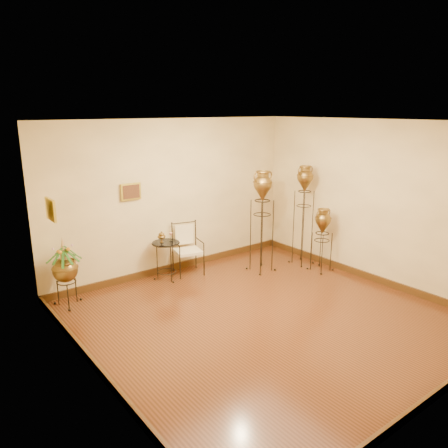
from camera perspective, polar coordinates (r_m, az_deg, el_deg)
ground at (r=6.58m, az=5.27°, el=-12.01°), size 5.00×5.00×0.00m
room_shell at (r=6.00m, az=5.57°, el=2.93°), size 5.02×5.02×2.81m
amphora_tall at (r=8.52m, az=10.33°, el=1.27°), size 0.40×0.40×1.95m
amphora_mid at (r=8.05m, az=4.97°, el=0.43°), size 0.48×0.48×1.91m
amphora_short at (r=8.32m, az=12.67°, el=-2.00°), size 0.39×0.39×1.21m
planter_urn at (r=7.09m, az=-20.07°, el=-5.30°), size 0.69×0.69×1.13m
armchair at (r=8.02m, az=-4.72°, el=-3.30°), size 0.63×0.60×0.94m
side_table at (r=7.83m, az=-7.55°, el=-4.68°), size 0.56×0.56×0.88m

